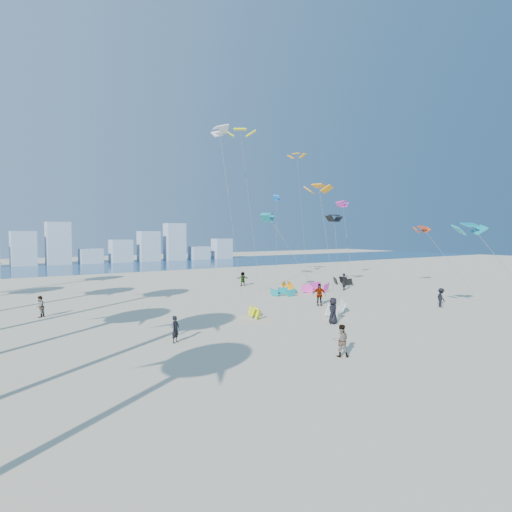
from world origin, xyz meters
TOP-DOWN VIEW (x-y plane):
  - ground at (0.00, 0.00)m, footprint 220.00×220.00m
  - ocean at (0.00, 72.00)m, footprint 220.00×220.00m
  - kitesurfer_near at (-6.56, 10.37)m, footprint 0.68×0.62m
  - kitesurfer_mid at (-0.84, 2.78)m, footprint 1.03×1.00m
  - kitesurfers_far at (8.75, 18.69)m, footprint 31.38×23.53m
  - grounded_kites at (12.12, 19.85)m, footprint 22.63×16.69m
  - flying_kites at (15.14, 24.86)m, footprint 24.82×41.16m
  - distant_skyline at (-1.19, 82.00)m, footprint 85.00×3.00m

SIDE VIEW (x-z plane):
  - ground at x=0.00m, z-range 0.00..0.00m
  - ocean at x=0.00m, z-range 0.01..0.01m
  - grounded_kites at x=12.12m, z-range -0.05..1.02m
  - kitesurfer_near at x=-6.56m, z-range 0.00..1.56m
  - kitesurfer_mid at x=-0.84m, z-range 0.00..1.67m
  - kitesurfers_far at x=8.75m, z-range -0.09..1.84m
  - distant_skyline at x=-1.19m, z-range -1.11..7.29m
  - flying_kites at x=15.14m, z-range 3.04..21.63m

